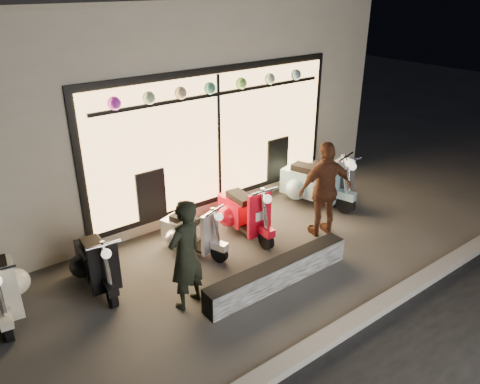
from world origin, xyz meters
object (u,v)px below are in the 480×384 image
Objects in this scene: graffiti_barrier at (278,273)px; scooter_red at (242,211)px; scooter_silver at (188,232)px; woman at (325,189)px; man at (186,255)px.

graffiti_barrier is 1.81× the size of scooter_red.
scooter_silver is 0.71× the size of woman.
man is (-0.78, -1.25, 0.46)m from scooter_silver.
woman is (1.12, -0.97, 0.47)m from scooter_red.
woman is (2.28, -0.99, 0.52)m from scooter_silver.
graffiti_barrier is at bearing -105.52° from scooter_red.
graffiti_barrier is at bearing 38.45° from woman.
scooter_silver is 0.76× the size of man.
scooter_red is 0.88× the size of man.
graffiti_barrier is 2.07× the size of scooter_silver.
woman reaches higher than graffiti_barrier.
man is (-1.35, 0.43, 0.63)m from graffiti_barrier.
scooter_silver is 1.16m from scooter_red.
man reaches higher than scooter_red.
woman reaches higher than man.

